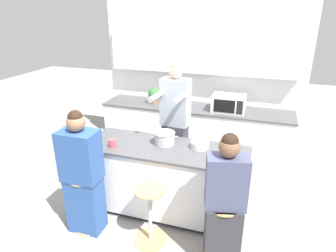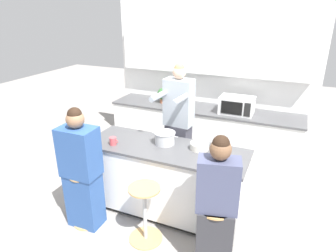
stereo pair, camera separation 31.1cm
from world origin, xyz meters
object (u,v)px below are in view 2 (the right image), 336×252
at_px(fruit_bowl, 199,146).
at_px(potted_plant, 163,95).
at_px(person_seated_near, 216,210).
at_px(kitchen_island, 166,180).
at_px(person_cooking, 178,130).
at_px(bar_stool_center, 145,213).
at_px(bar_stool_leftmost, 86,197).
at_px(cooking_pot, 165,138).
at_px(coffee_cup_near, 113,141).
at_px(microwave, 237,105).
at_px(banana_bunch, 221,155).
at_px(bar_stool_rightmost, 214,234).
at_px(person_wrapped_blanket, 82,172).
at_px(juice_carton, 94,136).

bearing_deg(fruit_bowl, potted_plant, 128.04).
xyz_separation_m(person_seated_near, fruit_bowl, (-0.41, 0.73, 0.28)).
distance_m(kitchen_island, person_cooking, 0.71).
height_order(bar_stool_center, potted_plant, potted_plant).
xyz_separation_m(bar_stool_leftmost, person_cooking, (0.73, 1.13, 0.55)).
xyz_separation_m(person_cooking, fruit_bowl, (0.44, -0.44, 0.04)).
height_order(cooking_pot, coffee_cup_near, cooking_pot).
bearing_deg(microwave, banana_bunch, -84.91).
bearing_deg(bar_stool_center, bar_stool_leftmost, -179.15).
bearing_deg(microwave, fruit_bowl, -96.30).
bearing_deg(microwave, person_cooking, -122.36).
height_order(bar_stool_leftmost, cooking_pot, cooking_pot).
xyz_separation_m(cooking_pot, microwave, (0.59, 1.40, 0.08)).
distance_m(bar_stool_leftmost, bar_stool_rightmost, 1.57).
bearing_deg(cooking_pot, fruit_bowl, 2.91).
bearing_deg(bar_stool_rightmost, cooking_pot, 140.97).
height_order(person_wrapped_blanket, juice_carton, person_wrapped_blanket).
bearing_deg(bar_stool_leftmost, person_wrapped_blanket, -82.43).
bearing_deg(person_wrapped_blanket, microwave, 57.02).
height_order(fruit_bowl, potted_plant, potted_plant).
distance_m(bar_stool_rightmost, cooking_pot, 1.25).
relative_size(bar_stool_rightmost, potted_plant, 2.62).
xyz_separation_m(cooking_pot, banana_bunch, (0.72, -0.07, -0.05)).
bearing_deg(bar_stool_rightmost, coffee_cup_near, 163.97).
bearing_deg(fruit_bowl, person_cooking, 135.40).
distance_m(bar_stool_leftmost, microwave, 2.56).
bearing_deg(bar_stool_rightmost, microwave, 96.88).
xyz_separation_m(kitchen_island, bar_stool_leftmost, (-0.79, -0.58, -0.10)).
xyz_separation_m(person_cooking, person_wrapped_blanket, (-0.73, -1.16, -0.19)).
relative_size(person_wrapped_blanket, person_seated_near, 1.03).
relative_size(cooking_pot, juice_carton, 2.06).
relative_size(kitchen_island, fruit_bowl, 8.95).
bearing_deg(microwave, person_seated_near, -82.92).
relative_size(person_wrapped_blanket, juice_carton, 8.90).
bearing_deg(kitchen_island, potted_plant, 115.31).
bearing_deg(microwave, bar_stool_rightmost, -83.12).
distance_m(person_cooking, fruit_bowl, 0.62).
relative_size(person_wrapped_blanket, banana_bunch, 9.37).
relative_size(bar_stool_center, cooking_pot, 1.98).
distance_m(kitchen_island, cooking_pot, 0.53).
xyz_separation_m(bar_stool_center, coffee_cup_near, (-0.62, 0.38, 0.60)).
distance_m(person_cooking, juice_carton, 1.12).
distance_m(kitchen_island, potted_plant, 1.81).
height_order(person_wrapped_blanket, cooking_pot, person_wrapped_blanket).
relative_size(bar_stool_center, bar_stool_rightmost, 1.00).
bearing_deg(kitchen_island, person_wrapped_blanket, -142.10).
relative_size(cooking_pot, coffee_cup_near, 2.97).
bearing_deg(kitchen_island, bar_stool_rightmost, -36.74).
bearing_deg(fruit_bowl, bar_stool_center, -119.38).
bearing_deg(bar_stool_center, cooking_pot, 94.53).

